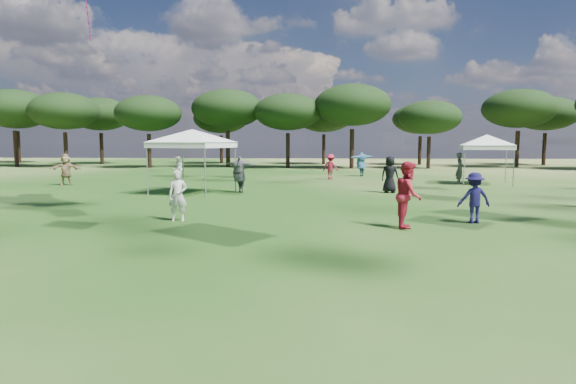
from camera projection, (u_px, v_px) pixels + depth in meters
The scene contains 4 objects.
tree_line at pixel (341, 110), 46.38m from camera, with size 108.78×17.63×7.77m.
tent_left at pixel (192, 132), 22.28m from camera, with size 6.07×6.07×3.30m.
tent_right at pixel (487, 137), 27.24m from camera, with size 5.34×5.34×3.13m.
festival_crowd at pixel (272, 174), 23.53m from camera, with size 30.83×21.93×1.88m.
Camera 1 is at (0.16, 0.23, 2.43)m, focal length 30.00 mm.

